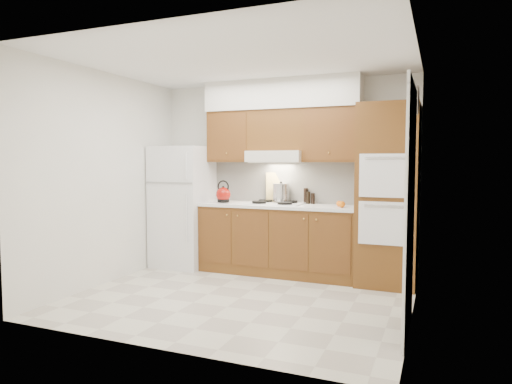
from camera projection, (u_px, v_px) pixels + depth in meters
floor at (240, 298)px, 5.05m from camera, size 3.60×3.60×0.00m
ceiling at (239, 60)px, 4.87m from camera, size 3.60×3.60×0.00m
wall_back at (284, 176)px, 6.35m from camera, size 3.60×0.02×2.60m
wall_left at (107, 178)px, 5.63m from camera, size 0.02×3.00×2.60m
wall_right at (414, 184)px, 4.29m from camera, size 0.02×3.00×2.60m
fridge at (183, 206)px, 6.57m from camera, size 0.75×0.72×1.72m
base_cabinets at (278, 240)px, 6.12m from camera, size 2.11×0.60×0.90m
countertop at (278, 206)px, 6.08m from camera, size 2.13×0.62×0.04m
backsplash at (285, 182)px, 6.33m from camera, size 2.11×0.03×0.56m
oven_cabinet at (388, 195)px, 5.52m from camera, size 0.70×0.65×2.20m
upper_cab_left at (232, 137)px, 6.42m from camera, size 0.63×0.33×0.70m
upper_cab_right at (332, 135)px, 5.89m from camera, size 0.73×0.33×0.70m
range_hood at (277, 156)px, 6.13m from camera, size 0.75×0.45×0.15m
upper_cab_over_hood at (278, 131)px, 6.16m from camera, size 0.75×0.33×0.55m
soffit at (281, 95)px, 6.09m from camera, size 2.13×0.36×0.40m
cooktop at (275, 203)px, 6.11m from camera, size 0.74×0.50×0.01m
doorway at (410, 215)px, 3.98m from camera, size 0.02×0.90×2.10m
wall_clock at (418, 100)px, 4.74m from camera, size 0.02×0.30×0.30m
kettle at (223, 195)px, 6.28m from camera, size 0.22×0.22×0.20m
cutting_board at (278, 188)px, 6.34m from camera, size 0.34×0.22×0.43m
stock_pot at (281, 192)px, 6.21m from camera, size 0.24×0.24×0.23m
condiment_a at (306, 196)px, 6.19m from camera, size 0.06×0.06×0.21m
condiment_b at (308, 198)px, 6.12m from camera, size 0.07×0.07×0.17m
condiment_c at (313, 198)px, 6.11m from camera, size 0.05×0.05×0.15m
orange_near at (342, 204)px, 5.63m from camera, size 0.10×0.10×0.08m
orange_far at (339, 204)px, 5.75m from camera, size 0.09×0.09×0.07m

